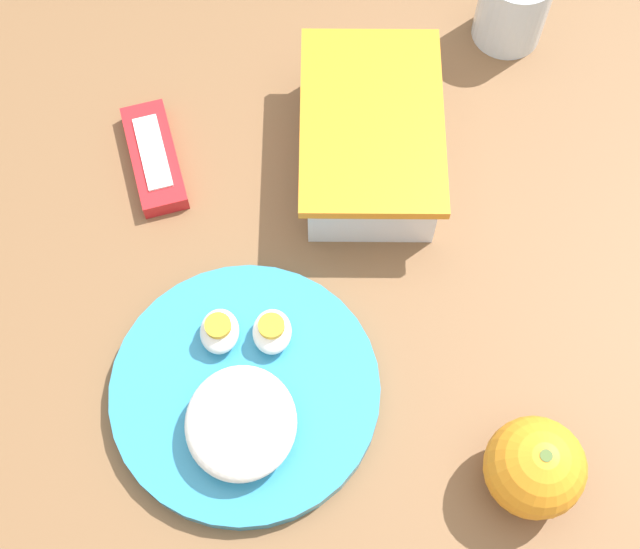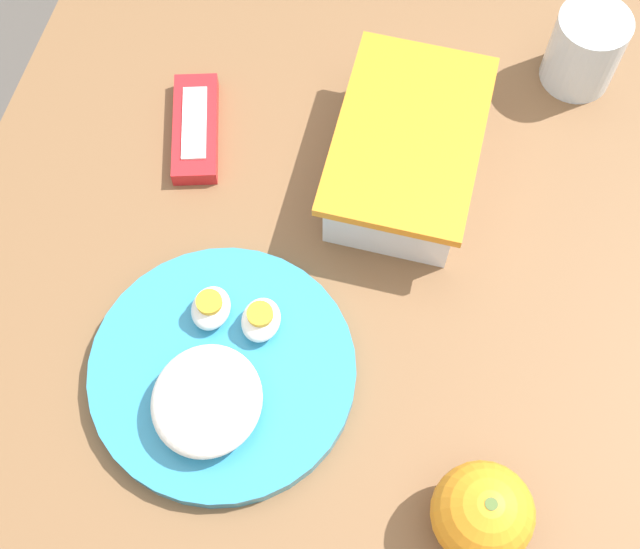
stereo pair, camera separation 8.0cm
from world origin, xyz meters
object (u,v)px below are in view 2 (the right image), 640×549
candy_bar (196,128)px  drinking_glass (585,49)px  food_container (406,154)px  orange_fruit (482,514)px  rice_plate (220,376)px

candy_bar → drinking_glass: drinking_glass is taller
drinking_glass → food_container: bearing=-43.5°
candy_bar → drinking_glass: bearing=114.5°
orange_fruit → rice_plate: (-0.07, -0.24, -0.02)m
orange_fruit → candy_bar: size_ratio=0.65×
rice_plate → candy_bar: bearing=-157.8°
orange_fruit → drinking_glass: (-0.47, 0.02, 0.00)m
food_container → rice_plate: (0.25, -0.11, -0.01)m
rice_plate → candy_bar: rice_plate is taller
orange_fruit → candy_bar: bearing=-132.6°
rice_plate → drinking_glass: 0.49m
drinking_glass → rice_plate: bearing=-32.5°
rice_plate → drinking_glass: size_ratio=2.78×
orange_fruit → candy_bar: 0.46m
food_container → candy_bar: (0.01, -0.21, -0.02)m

